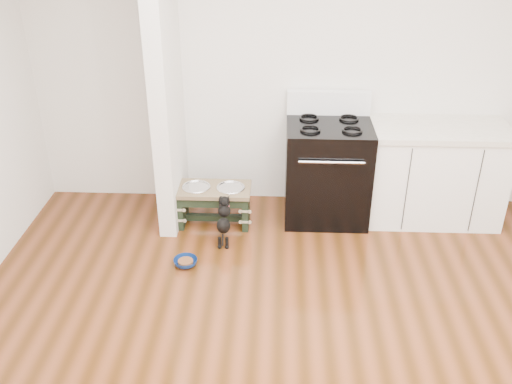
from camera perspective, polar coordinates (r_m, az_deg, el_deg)
name	(u,v)px	position (r m, az deg, el deg)	size (l,w,h in m)	color
room_shell	(319,153)	(2.84, 6.30, 3.88)	(5.00, 5.00, 5.00)	silver
partition_wall	(165,77)	(4.99, -9.07, 11.26)	(0.15, 0.80, 2.70)	silver
oven_range	(327,170)	(5.29, 7.12, 2.22)	(0.76, 0.69, 1.14)	black
cabinet_run	(434,173)	(5.49, 17.35, 1.79)	(1.24, 0.64, 0.91)	white
dog_feeder	(214,198)	(5.23, -4.24, -0.62)	(0.67, 0.36, 0.38)	black
puppy	(224,220)	(4.97, -3.24, -2.77)	(0.12, 0.35, 0.41)	black
floor_bowl	(186,262)	(4.79, -7.06, -6.99)	(0.24, 0.24, 0.06)	navy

